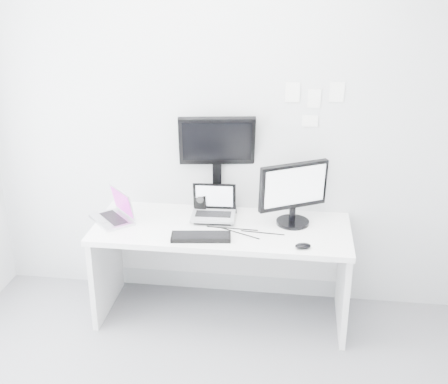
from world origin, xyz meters
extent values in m
plane|color=silver|center=(0.00, 1.60, 1.35)|extent=(3.60, 0.00, 3.60)
cube|color=white|center=(0.00, 1.25, 0.36)|extent=(1.80, 0.70, 0.73)
cube|color=#B8B8BD|center=(-0.79, 1.24, 0.85)|extent=(0.39, 0.40, 0.24)
cube|color=black|center=(-0.18, 1.47, 0.82)|extent=(0.09, 0.09, 0.17)
cube|color=#9FA1A6|center=(-0.07, 1.34, 0.86)|extent=(0.32, 0.26, 0.26)
cube|color=black|center=(-0.08, 1.56, 1.10)|extent=(0.57, 0.28, 0.74)
cube|color=black|center=(0.49, 1.36, 0.96)|extent=(0.56, 0.46, 0.47)
cube|color=black|center=(-0.11, 1.04, 0.74)|extent=(0.42, 0.19, 0.03)
ellipsoid|color=black|center=(0.57, 0.99, 0.75)|extent=(0.12, 0.09, 0.03)
cube|color=white|center=(0.45, 1.59, 1.62)|extent=(0.10, 0.00, 0.14)
cube|color=white|center=(0.60, 1.59, 1.58)|extent=(0.09, 0.00, 0.13)
cube|color=white|center=(0.75, 1.59, 1.63)|extent=(0.10, 0.00, 0.14)
cube|color=white|center=(0.58, 1.59, 1.42)|extent=(0.11, 0.00, 0.08)
camera|label=1|loc=(0.49, -2.37, 2.47)|focal=46.17mm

